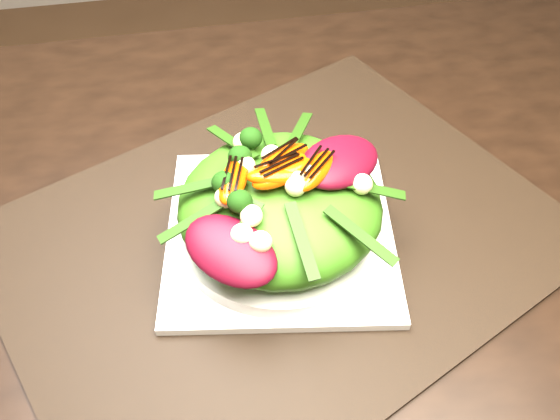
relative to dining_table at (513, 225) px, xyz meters
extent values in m
cube|color=black|center=(0.00, 0.00, 0.00)|extent=(1.60, 0.90, 0.75)
cube|color=black|center=(-0.27, 0.01, 0.02)|extent=(0.69, 0.62, 0.00)
cube|color=white|center=(-0.27, 0.01, 0.03)|extent=(0.27, 0.27, 0.01)
cylinder|color=silver|center=(-0.27, 0.01, 0.04)|extent=(0.22, 0.22, 0.02)
ellipsoid|color=#356813|center=(-0.27, 0.01, 0.07)|extent=(0.26, 0.26, 0.07)
ellipsoid|color=#450713|center=(-0.20, 0.03, 0.11)|extent=(0.11, 0.10, 0.02)
ellipsoid|color=#E23D03|center=(-0.27, 0.03, 0.12)|extent=(0.07, 0.04, 0.02)
sphere|color=black|center=(-0.32, 0.03, 0.12)|extent=(0.04, 0.04, 0.03)
sphere|color=#F9EDAF|center=(-0.24, -0.02, 0.12)|extent=(0.02, 0.02, 0.02)
cube|color=black|center=(-0.27, 0.03, 0.12)|extent=(0.04, 0.01, 0.00)
camera|label=1|loc=(-0.34, -0.38, 0.51)|focal=38.00mm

